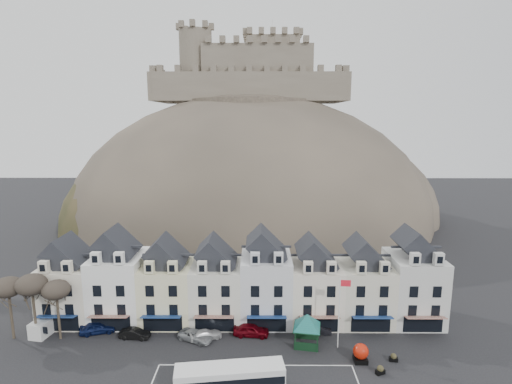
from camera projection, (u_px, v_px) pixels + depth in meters
townhouse_terrace at (243, 283)px, 55.31m from camera, size 54.40×9.35×11.80m
castle_hill at (254, 221)px, 108.34m from camera, size 100.00×76.00×68.00m
castle at (252, 71)px, 107.89m from camera, size 50.20×22.20×22.00m
tree_left_far at (8, 288)px, 49.82m from camera, size 3.61×3.61×8.24m
tree_left_mid at (32, 285)px, 49.73m from camera, size 3.78×3.78×8.64m
tree_left_near at (56, 290)px, 49.84m from camera, size 3.43×3.43×7.84m
bus at (230, 379)px, 40.44m from camera, size 11.32×3.93×3.13m
bus_shelter at (307, 321)px, 48.96m from camera, size 6.41×6.41×4.13m
red_buoy at (361, 353)px, 45.95m from camera, size 1.79×1.79×2.21m
flagpole at (340, 308)px, 48.01m from camera, size 1.32×0.20×9.11m
white_van at (46, 325)px, 52.34m from camera, size 2.75×4.81×2.07m
planter_west at (380, 370)px, 43.83m from camera, size 1.14×0.87×1.03m
planter_east at (394, 357)px, 46.16m from camera, size 1.03×0.68×0.97m
car_navy at (98, 328)px, 52.18m from camera, size 4.83×3.00×1.54m
car_black at (135, 334)px, 50.94m from camera, size 4.01×1.77×1.28m
car_silver at (196, 336)px, 50.49m from camera, size 4.97×3.81×1.27m
car_white at (206, 334)px, 50.80m from camera, size 4.52×3.10×1.22m
car_maroon at (251, 330)px, 51.52m from camera, size 4.76×2.29×1.57m
car_charcoal at (317, 329)px, 52.19m from camera, size 3.97×1.88×1.26m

